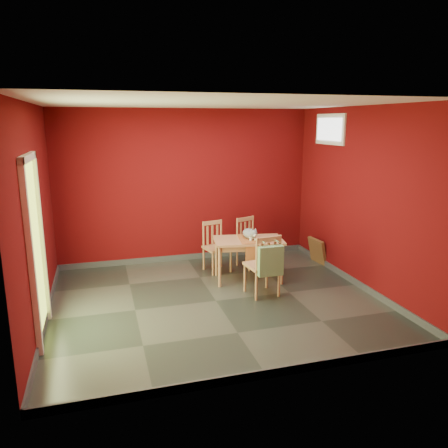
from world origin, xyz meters
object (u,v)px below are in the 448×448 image
object	(u,v)px
chair_far_left	(216,246)
picture_frame	(317,251)
chair_far_right	(250,242)
chair_near	(263,264)
tote_bag	(270,261)
dining_table	(248,244)
cat	(250,232)

from	to	relation	value
chair_far_left	picture_frame	distance (m)	1.86
chair_far_right	chair_near	bearing A→B (deg)	-100.87
picture_frame	tote_bag	bearing A→B (deg)	-137.19
chair_far_left	dining_table	bearing A→B (deg)	-57.34
picture_frame	dining_table	bearing A→B (deg)	-162.47
dining_table	chair_near	world-z (taller)	chair_near
dining_table	chair_near	bearing A→B (deg)	-90.09
chair_far_left	chair_near	size ratio (longest dim) A/B	0.92
chair_near	chair_far_right	bearing A→B (deg)	79.13
dining_table	tote_bag	bearing A→B (deg)	-88.94
picture_frame	cat	bearing A→B (deg)	-163.88
dining_table	picture_frame	xyz separation A→B (m)	(1.47, 0.46, -0.36)
chair_near	tote_bag	world-z (taller)	chair_near
chair_far_right	tote_bag	bearing A→B (deg)	-98.70
chair_near	cat	world-z (taller)	chair_near
dining_table	chair_far_left	size ratio (longest dim) A/B	1.38
tote_bag	chair_near	bearing A→B (deg)	94.55
chair_near	cat	distance (m)	0.78
picture_frame	chair_near	bearing A→B (deg)	-142.52
dining_table	picture_frame	bearing A→B (deg)	17.53
cat	tote_bag	bearing A→B (deg)	-101.54
chair_near	cat	size ratio (longest dim) A/B	2.18
tote_bag	dining_table	bearing A→B (deg)	91.06
chair_near	cat	xyz separation A→B (m)	(0.04, 0.71, 0.31)
tote_bag	cat	distance (m)	0.95
chair_far_left	chair_far_right	world-z (taller)	chair_far_right
chair_far_left	picture_frame	world-z (taller)	chair_far_left
chair_far_right	tote_bag	xyz separation A→B (m)	(-0.23, -1.52, 0.15)
chair_near	picture_frame	xyz separation A→B (m)	(1.47, 1.13, -0.25)
dining_table	tote_bag	world-z (taller)	tote_bag
dining_table	chair_far_right	bearing A→B (deg)	68.72
chair_far_left	tote_bag	distance (m)	1.52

